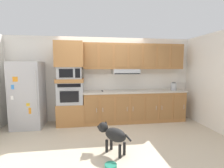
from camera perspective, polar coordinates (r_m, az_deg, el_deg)
The scene contains 17 objects.
ground_plane at distance 4.25m, azimuth -2.01°, elevation -16.51°, with size 9.60×9.60×0.00m, color beige.
back_kitchen_wall at distance 5.04m, azimuth -3.37°, elevation 1.74°, with size 6.20×0.12×2.50m, color silver.
side_panel_right at distance 5.06m, azimuth 31.33°, elevation 0.87°, with size 0.12×7.10×2.50m, color white.
refrigerator at distance 4.92m, azimuth -27.29°, elevation -3.38°, with size 0.76×0.73×1.76m.
oven_base_cabinet at distance 4.87m, azimuth -14.09°, elevation -9.98°, with size 0.74×0.62×0.60m, color #A8703D.
built_in_oven at distance 4.73m, azimuth -14.29°, elevation -2.99°, with size 0.70×0.62×0.60m.
appliance_mid_shelf at distance 4.69m, azimuth -14.40°, elevation 1.24°, with size 0.74×0.62×0.10m, color #A8703D.
microwave at distance 4.68m, azimuth -14.47°, elevation 3.80°, with size 0.64×0.54×0.32m.
appliance_upper_cabinet at distance 4.69m, azimuth -14.63°, elevation 9.91°, with size 0.74×0.62×0.68m, color #A8703D.
lower_cabinet_run at distance 4.98m, azimuth 7.85°, elevation -7.81°, with size 2.98×0.63×0.88m.
countertop_slab at distance 4.89m, azimuth 7.92°, elevation -2.57°, with size 3.02×0.64×0.04m, color #BCB2A3.
backsplash_panel at distance 5.13m, azimuth 7.09°, elevation 0.89°, with size 3.02×0.02×0.50m, color white.
upper_cabinet_with_hood at distance 4.95m, azimuth 7.51°, elevation 9.17°, with size 2.98×0.48×0.88m.
screwdriver at distance 4.72m, azimuth -3.31°, elevation -2.42°, with size 0.14×0.13×0.03m.
electric_kettle at distance 5.28m, azimuth 20.74°, elevation -0.80°, with size 0.17×0.17×0.24m.
dog at distance 3.23m, azimuth 0.19°, elevation -17.05°, with size 0.59×0.65×0.55m.
dog_food_bowl at distance 2.96m, azimuth -0.45°, elevation -26.73°, with size 0.20×0.20×0.06m.
Camera 1 is at (-0.40, -3.90, 1.64)m, focal length 26.16 mm.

